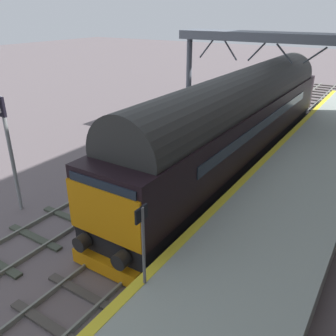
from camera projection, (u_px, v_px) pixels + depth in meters
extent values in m
plane|color=#655A5D|center=(184.00, 207.00, 14.19)|extent=(140.00, 140.00, 0.00)
cube|color=gray|center=(169.00, 201.00, 14.51)|extent=(0.07, 60.00, 0.15)
cube|color=gray|center=(200.00, 211.00, 13.81)|extent=(0.07, 60.00, 0.15)
cube|color=#494440|center=(46.00, 323.00, 8.89)|extent=(2.50, 0.26, 0.09)
cube|color=#494440|center=(82.00, 293.00, 9.85)|extent=(2.50, 0.26, 0.09)
cube|color=#494440|center=(112.00, 268.00, 10.81)|extent=(2.50, 0.26, 0.09)
cube|color=#494440|center=(137.00, 247.00, 11.77)|extent=(2.50, 0.26, 0.09)
cube|color=#494440|center=(158.00, 229.00, 12.73)|extent=(2.50, 0.26, 0.09)
cube|color=#494440|center=(176.00, 213.00, 13.69)|extent=(2.50, 0.26, 0.09)
cube|color=#494440|center=(192.00, 200.00, 14.65)|extent=(2.50, 0.26, 0.09)
cube|color=#494440|center=(206.00, 188.00, 15.61)|extent=(2.50, 0.26, 0.09)
cube|color=#494440|center=(218.00, 178.00, 16.57)|extent=(2.50, 0.26, 0.09)
cube|color=#494440|center=(229.00, 169.00, 17.53)|extent=(2.50, 0.26, 0.09)
cube|color=#494440|center=(239.00, 160.00, 18.49)|extent=(2.50, 0.26, 0.09)
cube|color=#494440|center=(247.00, 153.00, 19.45)|extent=(2.50, 0.26, 0.09)
cube|color=#494440|center=(255.00, 146.00, 20.41)|extent=(2.50, 0.26, 0.09)
cube|color=#494440|center=(263.00, 140.00, 21.37)|extent=(2.50, 0.26, 0.09)
cube|color=#494440|center=(269.00, 134.00, 22.33)|extent=(2.50, 0.26, 0.09)
cube|color=#494440|center=(275.00, 129.00, 23.29)|extent=(2.50, 0.26, 0.09)
cube|color=#494440|center=(281.00, 125.00, 24.25)|extent=(2.50, 0.26, 0.09)
cube|color=#494440|center=(286.00, 120.00, 25.21)|extent=(2.50, 0.26, 0.09)
cube|color=#494440|center=(291.00, 116.00, 26.17)|extent=(2.50, 0.26, 0.09)
cube|color=#494440|center=(296.00, 112.00, 27.13)|extent=(2.50, 0.26, 0.09)
cube|color=#494440|center=(300.00, 109.00, 28.09)|extent=(2.50, 0.26, 0.09)
cube|color=#494440|center=(304.00, 106.00, 29.05)|extent=(2.50, 0.26, 0.09)
cube|color=#494440|center=(307.00, 102.00, 30.01)|extent=(2.50, 0.26, 0.09)
cube|color=#494440|center=(311.00, 100.00, 30.97)|extent=(2.50, 0.26, 0.09)
cube|color=#494440|center=(314.00, 97.00, 31.93)|extent=(2.50, 0.26, 0.09)
cube|color=#494440|center=(317.00, 94.00, 32.89)|extent=(2.50, 0.26, 0.09)
cube|color=#494440|center=(320.00, 92.00, 33.85)|extent=(2.50, 0.26, 0.09)
cube|color=#494440|center=(322.00, 90.00, 34.81)|extent=(2.50, 0.26, 0.09)
cube|color=#494440|center=(325.00, 87.00, 35.77)|extent=(2.50, 0.26, 0.09)
cube|color=#494440|center=(327.00, 85.00, 36.73)|extent=(2.50, 0.26, 0.09)
cube|color=gray|center=(108.00, 182.00, 16.14)|extent=(0.07, 60.00, 0.15)
cube|color=gray|center=(133.00, 190.00, 15.43)|extent=(0.07, 60.00, 0.15)
cube|color=#42483C|center=(35.00, 237.00, 12.25)|extent=(2.50, 0.26, 0.09)
cube|color=#42483C|center=(68.00, 217.00, 13.43)|extent=(2.50, 0.26, 0.09)
cube|color=#42483C|center=(97.00, 201.00, 14.61)|extent=(2.50, 0.26, 0.09)
cube|color=#42483C|center=(121.00, 186.00, 15.79)|extent=(2.50, 0.26, 0.09)
cube|color=#42483C|center=(141.00, 174.00, 16.98)|extent=(2.50, 0.26, 0.09)
cube|color=#42483C|center=(159.00, 163.00, 18.16)|extent=(2.50, 0.26, 0.09)
cube|color=#42483C|center=(175.00, 154.00, 19.34)|extent=(2.50, 0.26, 0.09)
cube|color=#42483C|center=(189.00, 146.00, 20.52)|extent=(2.50, 0.26, 0.09)
cube|color=#42483C|center=(201.00, 138.00, 21.70)|extent=(2.50, 0.26, 0.09)
cube|color=#42483C|center=(212.00, 131.00, 22.88)|extent=(2.50, 0.26, 0.09)
cube|color=#42483C|center=(222.00, 125.00, 24.07)|extent=(2.50, 0.26, 0.09)
cube|color=#42483C|center=(232.00, 120.00, 25.25)|extent=(2.50, 0.26, 0.09)
cube|color=#42483C|center=(240.00, 115.00, 26.43)|extent=(2.50, 0.26, 0.09)
cube|color=#42483C|center=(247.00, 111.00, 27.61)|extent=(2.50, 0.26, 0.09)
cube|color=#42483C|center=(254.00, 106.00, 28.79)|extent=(2.50, 0.26, 0.09)
cube|color=#42483C|center=(261.00, 103.00, 29.97)|extent=(2.50, 0.26, 0.09)
cube|color=#42483C|center=(267.00, 99.00, 31.15)|extent=(2.50, 0.26, 0.09)
cube|color=#42483C|center=(272.00, 96.00, 32.34)|extent=(2.50, 0.26, 0.09)
cube|color=#42483C|center=(277.00, 93.00, 33.52)|extent=(2.50, 0.26, 0.09)
cube|color=#42483C|center=(282.00, 90.00, 34.70)|extent=(2.50, 0.26, 0.09)
cube|color=#42483C|center=(287.00, 87.00, 35.88)|extent=(2.50, 0.26, 0.09)
cube|color=#42483C|center=(291.00, 85.00, 37.06)|extent=(2.50, 0.26, 0.09)
cube|color=#42483C|center=(295.00, 82.00, 38.24)|extent=(2.50, 0.26, 0.09)
cube|color=#9AA79E|center=(275.00, 224.00, 12.21)|extent=(4.00, 44.00, 1.00)
cube|color=yellow|center=(226.00, 197.00, 12.92)|extent=(0.30, 44.00, 0.01)
cube|color=black|center=(236.00, 149.00, 17.82)|extent=(2.56, 19.34, 0.60)
cube|color=black|center=(239.00, 123.00, 17.26)|extent=(2.70, 19.34, 2.10)
cylinder|color=#2E302F|center=(241.00, 98.00, 16.76)|extent=(2.56, 17.79, 2.57)
cube|color=orange|center=(103.00, 215.00, 9.87)|extent=(2.65, 0.08, 1.58)
cube|color=#232D3D|center=(102.00, 191.00, 9.59)|extent=(2.38, 0.04, 0.64)
cube|color=#232D3D|center=(267.00, 122.00, 16.47)|extent=(0.04, 13.54, 0.44)
cylinder|color=black|center=(82.00, 242.00, 10.53)|extent=(0.48, 0.35, 0.48)
cylinder|color=black|center=(121.00, 260.00, 9.79)|extent=(0.48, 0.35, 0.48)
cube|color=orange|center=(106.00, 266.00, 10.53)|extent=(2.43, 0.36, 0.47)
cylinder|color=black|center=(144.00, 229.00, 11.89)|extent=(1.64, 1.04, 1.04)
cylinder|color=black|center=(162.00, 214.00, 12.74)|extent=(1.64, 1.04, 1.04)
cylinder|color=black|center=(178.00, 201.00, 13.58)|extent=(1.64, 1.04, 1.04)
cylinder|color=black|center=(271.00, 126.00, 22.29)|extent=(1.64, 1.04, 1.04)
cylinder|color=black|center=(277.00, 122.00, 23.14)|extent=(1.64, 1.04, 1.04)
cylinder|color=black|center=(282.00, 118.00, 23.98)|extent=(1.64, 1.04, 1.04)
cylinder|color=gray|center=(12.00, 156.00, 13.19)|extent=(0.14, 0.14, 4.50)
cube|color=black|center=(0.00, 107.00, 12.37)|extent=(0.44, 0.10, 0.71)
cylinder|color=slate|center=(144.00, 247.00, 8.42)|extent=(0.08, 0.08, 2.16)
cube|color=black|center=(141.00, 214.00, 8.06)|extent=(0.05, 0.44, 0.36)
cube|color=white|center=(140.00, 214.00, 8.08)|extent=(0.01, 0.20, 0.24)
cylinder|color=slate|center=(189.00, 82.00, 23.71)|extent=(0.36, 0.36, 5.59)
cube|color=slate|center=(287.00, 37.00, 19.46)|extent=(12.59, 2.00, 0.50)
cylinder|color=slate|center=(206.00, 49.00, 22.21)|extent=(0.95, 0.10, 1.16)
cylinder|color=slate|center=(231.00, 50.00, 21.41)|extent=(0.94, 0.10, 1.17)
cylinder|color=slate|center=(256.00, 52.00, 20.61)|extent=(1.01, 0.10, 1.10)
cylinder|color=slate|center=(285.00, 54.00, 19.81)|extent=(1.06, 0.10, 1.06)
cylinder|color=slate|center=(315.00, 55.00, 19.00)|extent=(1.15, 0.10, 0.96)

